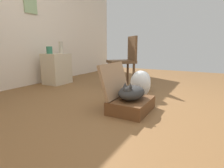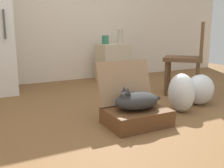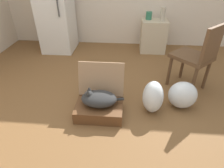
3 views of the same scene
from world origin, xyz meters
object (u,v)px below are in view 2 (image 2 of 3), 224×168
at_px(plastic_bag_clear, 200,90).
at_px(vase_short, 120,37).
at_px(suitcase_base, 136,117).
at_px(cat, 136,100).
at_px(side_table, 113,62).
at_px(chair, 189,56).
at_px(plastic_bag_white, 181,93).
at_px(vase_tall, 105,40).

relative_size(plastic_bag_clear, vase_short, 1.46).
xyz_separation_m(suitcase_base, plastic_bag_clear, (0.99, 0.22, 0.10)).
xyz_separation_m(cat, side_table, (0.80, 1.96, 0.07)).
bearing_deg(chair, cat, -15.69).
xyz_separation_m(suitcase_base, vase_short, (0.91, 1.93, 0.65)).
distance_m(plastic_bag_white, chair, 0.84).
height_order(vase_short, chair, chair).
bearing_deg(suitcase_base, vase_tall, 71.50).
bearing_deg(plastic_bag_white, vase_tall, 88.53).
bearing_deg(suitcase_base, vase_short, 64.75).
bearing_deg(plastic_bag_clear, cat, -167.38).
bearing_deg(plastic_bag_clear, side_table, 96.64).
distance_m(side_table, vase_tall, 0.39).
distance_m(suitcase_base, plastic_bag_clear, 1.02).
distance_m(plastic_bag_white, side_table, 1.85).
distance_m(plastic_bag_white, plastic_bag_clear, 0.39).
bearing_deg(suitcase_base, plastic_bag_clear, 12.74).
bearing_deg(vase_tall, side_table, -20.86).
relative_size(plastic_bag_clear, chair, 0.37).
distance_m(cat, vase_short, 2.19).
distance_m(plastic_bag_clear, vase_tall, 1.88).
bearing_deg(side_table, vase_tall, 159.14).
bearing_deg(plastic_bag_white, plastic_bag_clear, 15.76).
distance_m(side_table, vase_short, 0.44).
distance_m(vase_short, chair, 1.34).
xyz_separation_m(plastic_bag_white, side_table, (0.17, 1.84, 0.10)).
xyz_separation_m(plastic_bag_clear, vase_short, (-0.08, 1.71, 0.55)).
height_order(plastic_bag_white, side_table, side_table).
xyz_separation_m(cat, plastic_bag_white, (0.63, 0.12, -0.03)).
height_order(side_table, vase_tall, vase_tall).
xyz_separation_m(suitcase_base, plastic_bag_white, (0.62, 0.12, 0.13)).
relative_size(suitcase_base, plastic_bag_clear, 1.58).
height_order(plastic_bag_clear, vase_tall, vase_tall).
distance_m(vase_tall, chair, 1.47).
height_order(cat, chair, chair).
bearing_deg(vase_short, cat, -115.44).
xyz_separation_m(plastic_bag_white, plastic_bag_clear, (0.37, 0.10, -0.03)).
bearing_deg(plastic_bag_clear, vase_short, 92.79).
height_order(suitcase_base, plastic_bag_clear, plastic_bag_clear).
distance_m(plastic_bag_white, vase_short, 1.91).
relative_size(plastic_bag_clear, side_table, 0.57).
distance_m(cat, vase_tall, 2.16).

